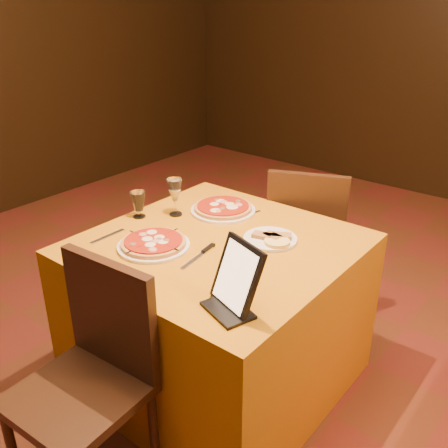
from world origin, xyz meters
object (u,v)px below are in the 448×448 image
Objects in this scene: pizza_near at (154,244)px; wine_glass at (175,197)px; pizza_far at (223,209)px; water_glass at (138,205)px; chair_main_far at (307,238)px; tablet at (237,276)px; chair_main_near at (77,395)px; main_table at (218,313)px.

wine_glass is (-0.17, 0.31, 0.08)m from pizza_near.
water_glass reaches higher than pizza_far.
chair_main_far is 3.73× the size of tablet.
wine_glass reaches higher than chair_main_near.
pizza_near reaches higher than main_table.
tablet reaches higher than main_table.
water_glass is 0.53× the size of tablet.
main_table is at bearing 86.12° from chair_main_near.
tablet is at bearing -47.81° from pizza_far.
wine_glass is at bearing 47.72° from water_glass.
water_glass is (-0.47, 0.76, 0.36)m from chair_main_near.
chair_main_near is at bearing -72.09° from pizza_near.
wine_glass is at bearing 107.88° from chair_main_near.
chair_main_near is 2.82× the size of pizza_far.
main_table is 0.60m from wine_glass.
chair_main_near is 1.12m from pizza_far.
wine_glass is at bearing 166.83° from tablet.
tablet is at bearing -42.96° from main_table.
chair_main_far is at bearing 86.12° from chair_main_near.
pizza_far is at bearing 125.16° from main_table.
chair_main_near is 0.68m from pizza_near.
chair_main_far is 0.65m from pizza_far.
pizza_near is (-0.19, 0.57, 0.31)m from chair_main_near.
chair_main_near is 1.60m from chair_main_far.
main_table is 5.79× the size of wine_glass.
chair_main_far is 1.28m from tablet.
water_glass is at bearing -176.46° from main_table.
chair_main_near reaches higher than pizza_far.
pizza_far is (-0.20, 1.06, 0.31)m from chair_main_near.
chair_main_far is 4.79× the size of wine_glass.
wine_glass is at bearing 118.34° from pizza_near.
wine_glass is 0.78× the size of tablet.
tablet reaches higher than wine_glass.
main_table is at bearing -16.09° from wine_glass.
wine_glass reaches higher than water_glass.
pizza_far is (-0.20, 0.28, 0.39)m from main_table.
pizza_near is at bearing -88.80° from pizza_far.
water_glass reaches higher than main_table.
wine_glass reaches higher than main_table.
main_table is 0.48m from pizza_near.
chair_main_near reaches higher than pizza_near.
wine_glass reaches higher than pizza_near.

